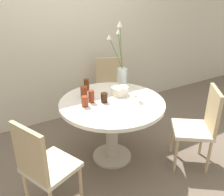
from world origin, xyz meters
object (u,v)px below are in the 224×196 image
object	(u,v)px
drink_glass_0	(85,101)
drink_glass_2	(104,98)
flower_vase	(121,71)
chair_left_flank	(43,164)
drink_glass_4	(84,92)
chair_right_flank	(109,86)
chair_near_front	(201,123)
drink_glass_3	(86,85)
drink_glass_1	(91,96)
birthday_cake	(120,91)
side_plate	(139,100)

from	to	relation	value
drink_glass_0	drink_glass_2	xyz separation A→B (m)	(0.22, -0.01, -0.00)
flower_vase	drink_glass_2	xyz separation A→B (m)	(-0.38, -0.27, -0.15)
chair_left_flank	drink_glass_4	world-z (taller)	chair_left_flank
drink_glass_0	drink_glass_4	world-z (taller)	drink_glass_4
chair_right_flank	chair_near_front	size ratio (longest dim) A/B	1.00
chair_left_flank	drink_glass_4	size ratio (longest dim) A/B	7.13
chair_near_front	drink_glass_3	xyz separation A→B (m)	(-0.87, 0.98, 0.28)
chair_left_flank	drink_glass_3	bearing A→B (deg)	-67.51
drink_glass_1	drink_glass_2	xyz separation A→B (m)	(0.12, -0.06, -0.02)
drink_glass_3	drink_glass_2	bearing A→B (deg)	-86.49
drink_glass_1	drink_glass_2	bearing A→B (deg)	-28.67
drink_glass_1	drink_glass_2	size ratio (longest dim) A/B	1.31
drink_glass_2	drink_glass_3	world-z (taller)	drink_glass_3
chair_right_flank	drink_glass_4	world-z (taller)	chair_right_flank
flower_vase	drink_glass_1	distance (m)	0.56
drink_glass_0	chair_right_flank	bearing A→B (deg)	46.92
birthday_cake	drink_glass_4	distance (m)	0.40
chair_right_flank	drink_glass_1	xyz separation A→B (m)	(-0.65, -0.75, 0.28)
chair_left_flank	drink_glass_4	bearing A→B (deg)	-69.98
birthday_cake	drink_glass_2	xyz separation A→B (m)	(-0.25, -0.09, 0.00)
flower_vase	drink_glass_4	xyz separation A→B (m)	(-0.52, -0.05, -0.13)
flower_vase	drink_glass_3	distance (m)	0.44
chair_near_front	drink_glass_1	size ratio (longest dim) A/B	6.80
drink_glass_0	drink_glass_3	size ratio (longest dim) A/B	0.78
drink_glass_0	birthday_cake	bearing A→B (deg)	8.69
drink_glass_4	drink_glass_0	bearing A→B (deg)	-112.22
flower_vase	chair_right_flank	bearing A→B (deg)	75.00
chair_right_flank	drink_glass_1	distance (m)	1.03
chair_near_front	drink_glass_3	bearing A→B (deg)	-101.93
chair_right_flank	chair_near_front	world-z (taller)	same
chair_left_flank	drink_glass_2	bearing A→B (deg)	-86.39
drink_glass_2	flower_vase	bearing A→B (deg)	35.21
chair_near_front	side_plate	world-z (taller)	chair_near_front
chair_right_flank	drink_glass_4	distance (m)	0.93
flower_vase	drink_glass_2	size ratio (longest dim) A/B	7.72
chair_right_flank	drink_glass_0	xyz separation A→B (m)	(-0.75, -0.80, 0.27)
chair_left_flank	drink_glass_4	distance (m)	0.95
chair_right_flank	drink_glass_4	size ratio (longest dim) A/B	7.13
drink_glass_3	flower_vase	bearing A→B (deg)	-15.63
chair_right_flank	drink_glass_0	world-z (taller)	chair_right_flank
drink_glass_0	flower_vase	bearing A→B (deg)	23.15
chair_near_front	drink_glass_1	world-z (taller)	chair_near_front
chair_right_flank	drink_glass_3	distance (m)	0.75
flower_vase	drink_glass_1	world-z (taller)	flower_vase
birthday_cake	flower_vase	world-z (taller)	flower_vase
chair_right_flank	chair_left_flank	distance (m)	1.80
side_plate	drink_glass_0	xyz separation A→B (m)	(-0.56, 0.16, 0.05)
side_plate	drink_glass_2	bearing A→B (deg)	156.47
birthday_cake	drink_glass_4	size ratio (longest dim) A/B	1.50
chair_left_flank	drink_glass_3	world-z (taller)	chair_left_flank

